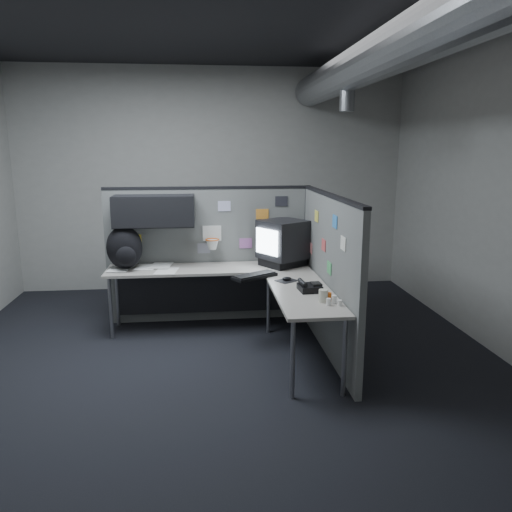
{
  "coord_description": "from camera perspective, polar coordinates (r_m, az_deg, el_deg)",
  "views": [
    {
      "loc": [
        -0.16,
        -4.59,
        2.07
      ],
      "look_at": [
        0.38,
        0.35,
        0.99
      ],
      "focal_mm": 35.0,
      "sensor_mm": 36.0,
      "label": 1
    }
  ],
  "objects": [
    {
      "name": "cup",
      "position": [
        4.48,
        7.69,
        -4.53
      ],
      "size": [
        0.09,
        0.09,
        0.11
      ],
      "primitive_type": "cylinder",
      "rotation": [
        0.0,
        0.0,
        -0.16
      ],
      "color": "#BBB9A5",
      "rests_on": "desk"
    },
    {
      "name": "papers",
      "position": [
        5.79,
        -12.21,
        -1.34
      ],
      "size": [
        0.8,
        0.58,
        0.01
      ],
      "rotation": [
        0.0,
        0.0,
        -0.14
      ],
      "color": "white",
      "rests_on": "desk"
    },
    {
      "name": "room",
      "position": [
        4.65,
        2.74,
        12.55
      ],
      "size": [
        5.62,
        5.62,
        3.22
      ],
      "color": "black",
      "rests_on": "ground"
    },
    {
      "name": "desk",
      "position": [
        5.5,
        -2.78,
        -3.13
      ],
      "size": [
        2.31,
        2.11,
        0.73
      ],
      "color": "#A09A90",
      "rests_on": "ground"
    },
    {
      "name": "keyboard",
      "position": [
        5.26,
        -0.15,
        -2.29
      ],
      "size": [
        0.51,
        0.42,
        0.04
      ],
      "rotation": [
        0.0,
        0.0,
        -0.22
      ],
      "color": "black",
      "rests_on": "desk"
    },
    {
      "name": "partition_back",
      "position": [
        5.92,
        -7.0,
        1.71
      ],
      "size": [
        2.44,
        0.42,
        1.63
      ],
      "color": "slate",
      "rests_on": "ground"
    },
    {
      "name": "phone",
      "position": [
        4.8,
        6.11,
        -3.54
      ],
      "size": [
        0.22,
        0.24,
        0.1
      ],
      "rotation": [
        0.0,
        0.0,
        -0.09
      ],
      "color": "black",
      "rests_on": "desk"
    },
    {
      "name": "mouse",
      "position": [
        5.15,
        3.54,
        -2.7
      ],
      "size": [
        0.26,
        0.25,
        0.04
      ],
      "rotation": [
        0.0,
        0.0,
        -0.22
      ],
      "color": "black",
      "rests_on": "desk"
    },
    {
      "name": "backpack",
      "position": [
        5.77,
        -14.79,
        0.84
      ],
      "size": [
        0.43,
        0.4,
        0.49
      ],
      "rotation": [
        0.0,
        0.0,
        -0.11
      ],
      "color": "black",
      "rests_on": "desk"
    },
    {
      "name": "monitor",
      "position": [
        5.76,
        3.11,
        1.56
      ],
      "size": [
        0.64,
        0.64,
        0.53
      ],
      "rotation": [
        0.0,
        0.0,
        -0.22
      ],
      "color": "black",
      "rests_on": "desk"
    },
    {
      "name": "partition_right",
      "position": [
        5.12,
        8.24,
        -2.02
      ],
      "size": [
        0.07,
        2.23,
        1.63
      ],
      "color": "slate",
      "rests_on": "ground"
    },
    {
      "name": "bottles",
      "position": [
        4.45,
        8.7,
        -4.97
      ],
      "size": [
        0.13,
        0.16,
        0.08
      ],
      "rotation": [
        0.0,
        0.0,
        0.01
      ],
      "color": "silver",
      "rests_on": "desk"
    }
  ]
}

